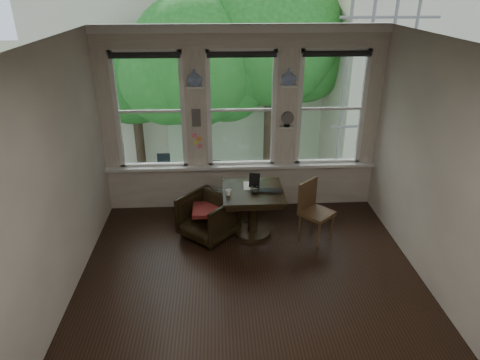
{
  "coord_description": "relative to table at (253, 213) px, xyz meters",
  "views": [
    {
      "loc": [
        -0.39,
        -4.43,
        3.54
      ],
      "look_at": [
        -0.1,
        0.9,
        1.08
      ],
      "focal_mm": 32.0,
      "sensor_mm": 36.0,
      "label": 1
    }
  ],
  "objects": [
    {
      "name": "ground",
      "position": [
        -0.11,
        -1.24,
        -0.38
      ],
      "size": [
        4.5,
        4.5,
        0.0
      ],
      "primitive_type": "plane",
      "color": "black",
      "rests_on": "ground"
    },
    {
      "name": "ceiling",
      "position": [
        -0.11,
        -1.24,
        2.62
      ],
      "size": [
        4.5,
        4.5,
        0.0
      ],
      "primitive_type": "plane",
      "rotation": [
        3.14,
        0.0,
        0.0
      ],
      "color": "silver",
      "rests_on": "ground"
    },
    {
      "name": "wall_back",
      "position": [
        -0.11,
        1.01,
        1.12
      ],
      "size": [
        4.5,
        0.0,
        4.5
      ],
      "primitive_type": "plane",
      "rotation": [
        1.57,
        0.0,
        0.0
      ],
      "color": "beige",
      "rests_on": "ground"
    },
    {
      "name": "wall_front",
      "position": [
        -0.11,
        -3.49,
        1.12
      ],
      "size": [
        4.5,
        0.0,
        4.5
      ],
      "primitive_type": "plane",
      "rotation": [
        -1.57,
        0.0,
        0.0
      ],
      "color": "beige",
      "rests_on": "ground"
    },
    {
      "name": "wall_left",
      "position": [
        -2.36,
        -1.24,
        1.12
      ],
      "size": [
        0.0,
        4.5,
        4.5
      ],
      "primitive_type": "plane",
      "rotation": [
        1.57,
        0.0,
        1.57
      ],
      "color": "beige",
      "rests_on": "ground"
    },
    {
      "name": "wall_right",
      "position": [
        2.14,
        -1.24,
        1.12
      ],
      "size": [
        0.0,
        4.5,
        4.5
      ],
      "primitive_type": "plane",
      "rotation": [
        1.57,
        0.0,
        -1.57
      ],
      "color": "beige",
      "rests_on": "ground"
    },
    {
      "name": "window_left",
      "position": [
        -1.56,
        1.01,
        1.32
      ],
      "size": [
        1.1,
        0.12,
        1.9
      ],
      "primitive_type": null,
      "color": "white",
      "rests_on": "ground"
    },
    {
      "name": "window_center",
      "position": [
        -0.11,
        1.01,
        1.32
      ],
      "size": [
        1.1,
        0.12,
        1.9
      ],
      "primitive_type": null,
      "color": "white",
      "rests_on": "ground"
    },
    {
      "name": "window_right",
      "position": [
        1.34,
        1.01,
        1.32
      ],
      "size": [
        1.1,
        0.12,
        1.9
      ],
      "primitive_type": null,
      "color": "white",
      "rests_on": "ground"
    },
    {
      "name": "shelf_left",
      "position": [
        -0.84,
        0.91,
        1.73
      ],
      "size": [
        0.26,
        0.16,
        0.03
      ],
      "primitive_type": "cube",
      "color": "white",
      "rests_on": "ground"
    },
    {
      "name": "shelf_right",
      "position": [
        0.61,
        0.91,
        1.73
      ],
      "size": [
        0.26,
        0.16,
        0.03
      ],
      "primitive_type": "cube",
      "color": "white",
      "rests_on": "ground"
    },
    {
      "name": "intercom",
      "position": [
        -0.84,
        0.94,
        1.23
      ],
      "size": [
        0.14,
        0.06,
        0.28
      ],
      "primitive_type": "cube",
      "color": "#59544F",
      "rests_on": "ground"
    },
    {
      "name": "sticky_notes",
      "position": [
        -0.84,
        0.95,
        0.88
      ],
      "size": [
        0.16,
        0.01,
        0.24
      ],
      "primitive_type": null,
      "color": "pink",
      "rests_on": "ground"
    },
    {
      "name": "desk_fan",
      "position": [
        0.61,
        0.89,
        1.16
      ],
      "size": [
        0.2,
        0.2,
        0.24
      ],
      "primitive_type": null,
      "color": "#59544F",
      "rests_on": "ground"
    },
    {
      "name": "vase_left",
      "position": [
        -0.84,
        0.91,
        1.86
      ],
      "size": [
        0.24,
        0.24,
        0.25
      ],
      "primitive_type": "imported",
      "color": "white",
      "rests_on": "shelf_left"
    },
    {
      "name": "vase_right",
      "position": [
        0.61,
        0.91,
        1.86
      ],
      "size": [
        0.24,
        0.24,
        0.25
      ],
      "primitive_type": "imported",
      "color": "white",
      "rests_on": "shelf_right"
    },
    {
      "name": "table",
      "position": [
        0.0,
        0.0,
        0.0
      ],
      "size": [
        0.9,
        0.9,
        0.75
      ],
      "primitive_type": null,
      "color": "black",
      "rests_on": "ground"
    },
    {
      "name": "armchair_left",
      "position": [
        -0.68,
        -0.02,
        -0.04
      ],
      "size": [
        1.02,
        1.02,
        0.67
      ],
      "primitive_type": "imported",
      "rotation": [
        0.0,
        0.0,
        -0.72
      ],
      "color": "black",
      "rests_on": "ground"
    },
    {
      "name": "cushion_red",
      "position": [
        -0.68,
        -0.02,
        0.08
      ],
      "size": [
        0.45,
        0.45,
        0.06
      ],
      "primitive_type": "cube",
      "color": "maroon",
      "rests_on": "armchair_left"
    },
    {
      "name": "side_chair_right",
      "position": [
        0.93,
        -0.21,
        0.09
      ],
      "size": [
        0.59,
        0.59,
        0.92
      ],
      "primitive_type": null,
      "rotation": [
        0.0,
        0.0,
        0.75
      ],
      "color": "#4D2F1B",
      "rests_on": "ground"
    },
    {
      "name": "laptop",
      "position": [
        0.24,
        -0.11,
        0.39
      ],
      "size": [
        0.38,
        0.27,
        0.03
      ],
      "primitive_type": "imported",
      "rotation": [
        0.0,
        0.0,
        -0.15
      ],
      "color": "black",
      "rests_on": "table"
    },
    {
      "name": "mug",
      "position": [
        -0.37,
        -0.13,
        0.42
      ],
      "size": [
        0.11,
        0.11,
        0.08
      ],
      "primitive_type": "imported",
      "rotation": [
        0.0,
        0.0,
        0.31
      ],
      "color": "white",
      "rests_on": "table"
    },
    {
      "name": "drinking_glass",
      "position": [
        0.02,
        -0.1,
        0.43
      ],
      "size": [
        0.16,
        0.16,
        0.1
      ],
      "primitive_type": "imported",
      "rotation": [
        0.0,
        0.0,
        0.32
      ],
      "color": "white",
      "rests_on": "table"
    },
    {
      "name": "tablet",
      "position": [
        0.03,
        0.12,
        0.48
      ],
      "size": [
        0.17,
        0.11,
        0.22
      ],
      "primitive_type": "cube",
      "rotation": [
        -0.26,
        0.0,
        -0.22
      ],
      "color": "black",
      "rests_on": "table"
    },
    {
      "name": "papers",
      "position": [
        -0.02,
        0.16,
        0.38
      ],
      "size": [
        0.23,
        0.31,
        0.0
      ],
      "primitive_type": "cube",
      "rotation": [
        0.0,
        0.0,
        -0.04
      ],
      "color": "silver",
      "rests_on": "table"
    }
  ]
}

